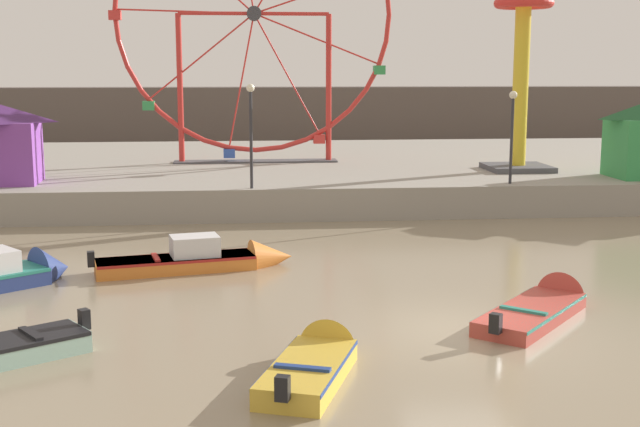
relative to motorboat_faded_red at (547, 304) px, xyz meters
The scene contains 11 objects.
ground_plane 2.84m from the motorboat_faded_red, 152.07° to the right, with size 240.00×240.00×0.00m, color gray.
quay_promenade 24.05m from the motorboat_faded_red, 95.98° to the left, with size 110.00×22.22×1.29m, color gray.
distant_town_skyline 49.01m from the motorboat_faded_red, 92.93° to the left, with size 140.00×3.00×4.40m, color #564C47.
motorboat_faded_red is the anchor object (origin of this frame).
motorboat_orange_hull 9.98m from the motorboat_faded_red, 147.73° to the left, with size 6.08×2.43×1.41m.
motorboat_mustard_yellow 7.01m from the motorboat_faded_red, 149.28° to the right, with size 2.50×4.16×1.20m.
motorboat_navy_blue 14.43m from the motorboat_faded_red, 164.32° to the left, with size 4.23×3.81×1.53m.
ferris_wheel_red_frame 24.90m from the motorboat_faded_red, 106.44° to the left, with size 13.63×1.20×13.95m.
drop_tower_yellow_tower 20.15m from the motorboat_faded_red, 73.94° to the left, with size 2.80×2.80×14.01m.
promenade_lamp_near 15.46m from the motorboat_faded_red, 117.92° to the left, with size 0.32×0.32×4.03m.
promenade_lamp_far 14.52m from the motorboat_faded_red, 75.89° to the left, with size 0.32×0.32×3.73m.
Camera 1 is at (-5.01, -18.28, 5.94)m, focal length 47.71 mm.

